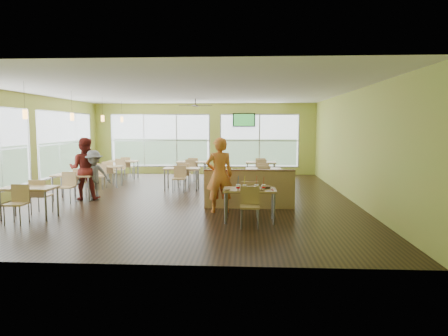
{
  "coord_description": "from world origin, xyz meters",
  "views": [
    {
      "loc": [
        1.92,
        -12.02,
        2.18
      ],
      "look_at": [
        1.32,
        -1.37,
        1.06
      ],
      "focal_mm": 32.0,
      "sensor_mm": 36.0,
      "label": 1
    }
  ],
  "objects": [
    {
      "name": "patron_maroon",
      "position": [
        -2.87,
        -0.53,
        0.92
      ],
      "size": [
        0.98,
        0.81,
        1.85
      ],
      "primitive_type": "imported",
      "rotation": [
        0.0,
        0.0,
        3.27
      ],
      "color": "maroon",
      "rests_on": "floor"
    },
    {
      "name": "half_wall_divider",
      "position": [
        2.0,
        -1.55,
        0.52
      ],
      "size": [
        2.4,
        0.14,
        1.04
      ],
      "color": "tan",
      "rests_on": "floor"
    },
    {
      "name": "ketchup_cup",
      "position": [
        2.5,
        -3.18,
        0.76
      ],
      "size": [
        0.05,
        0.05,
        0.02
      ],
      "primitive_type": "cylinder",
      "color": "#A91413",
      "rests_on": "main_table"
    },
    {
      "name": "cup_red_far",
      "position": [
        2.31,
        -3.12,
        0.82
      ],
      "size": [
        0.09,
        0.09,
        0.33
      ],
      "color": "white",
      "rests_on": "main_table"
    },
    {
      "name": "patron_grey",
      "position": [
        -2.57,
        -0.61,
        0.74
      ],
      "size": [
        1.1,
        0.9,
        1.48
      ],
      "primitive_type": "imported",
      "rotation": [
        0.0,
        0.0,
        0.43
      ],
      "color": "slate",
      "rests_on": "floor"
    },
    {
      "name": "pendant_lights",
      "position": [
        -3.2,
        0.68,
        2.45
      ],
      "size": [
        0.11,
        7.31,
        0.86
      ],
      "color": "#2D2119",
      "rests_on": "ceiling"
    },
    {
      "name": "cup_blue",
      "position": [
        1.74,
        -3.22,
        0.82
      ],
      "size": [
        0.1,
        0.1,
        0.35
      ],
      "color": "white",
      "rests_on": "main_table"
    },
    {
      "name": "food_basket",
      "position": [
        2.37,
        -2.88,
        0.78
      ],
      "size": [
        0.24,
        0.24,
        0.05
      ],
      "color": "black",
      "rests_on": "main_table"
    },
    {
      "name": "window_bays",
      "position": [
        -2.65,
        3.08,
        1.48
      ],
      "size": [
        9.24,
        10.24,
        2.38
      ],
      "color": "white",
      "rests_on": "room"
    },
    {
      "name": "wrapper_left",
      "position": [
        1.49,
        -3.27,
        0.77
      ],
      "size": [
        0.17,
        0.16,
        0.04
      ],
      "primitive_type": "ellipsoid",
      "rotation": [
        0.0,
        0.0,
        -0.08
      ],
      "color": "#9B714B",
      "rests_on": "main_table"
    },
    {
      "name": "cup_yellow",
      "position": [
        1.88,
        -3.23,
        0.82
      ],
      "size": [
        0.1,
        0.1,
        0.35
      ],
      "color": "white",
      "rests_on": "main_table"
    },
    {
      "name": "man_plaid",
      "position": [
        1.24,
        -2.08,
        0.95
      ],
      "size": [
        0.78,
        0.6,
        1.9
      ],
      "primitive_type": "imported",
      "rotation": [
        0.0,
        0.0,
        3.38
      ],
      "color": "#F04F1A",
      "rests_on": "floor"
    },
    {
      "name": "ceiling_fan",
      "position": [
        -0.0,
        3.0,
        2.95
      ],
      "size": [
        1.25,
        1.25,
        0.29
      ],
      "color": "#2D2119",
      "rests_on": "ceiling"
    },
    {
      "name": "main_table",
      "position": [
        2.0,
        -3.0,
        0.63
      ],
      "size": [
        1.22,
        1.52,
        0.87
      ],
      "color": "tan",
      "rests_on": "floor"
    },
    {
      "name": "wrapper_mid",
      "position": [
        2.07,
        -2.81,
        0.77
      ],
      "size": [
        0.22,
        0.21,
        0.05
      ],
      "primitive_type": "ellipsoid",
      "rotation": [
        0.0,
        0.0,
        0.16
      ],
      "color": "#9B714B",
      "rests_on": "main_table"
    },
    {
      "name": "room",
      "position": [
        0.0,
        0.0,
        1.6
      ],
      "size": [
        12.0,
        12.04,
        3.2
      ],
      "color": "black",
      "rests_on": "ground"
    },
    {
      "name": "wrapper_right",
      "position": [
        2.26,
        -3.22,
        0.77
      ],
      "size": [
        0.14,
        0.13,
        0.03
      ],
      "primitive_type": "ellipsoid",
      "rotation": [
        0.0,
        0.0,
        0.03
      ],
      "color": "#9B714B",
      "rests_on": "main_table"
    },
    {
      "name": "tv_backwall",
      "position": [
        1.8,
        5.9,
        2.45
      ],
      "size": [
        1.0,
        0.07,
        0.6
      ],
      "color": "black",
      "rests_on": "wall_back"
    },
    {
      "name": "dining_tables",
      "position": [
        -1.05,
        1.71,
        0.63
      ],
      "size": [
        6.92,
        8.72,
        0.87
      ],
      "color": "tan",
      "rests_on": "floor"
    },
    {
      "name": "cup_red_near",
      "position": [
        2.15,
        -3.18,
        0.82
      ],
      "size": [
        0.1,
        0.1,
        0.36
      ],
      "color": "white",
      "rests_on": "main_table"
    }
  ]
}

